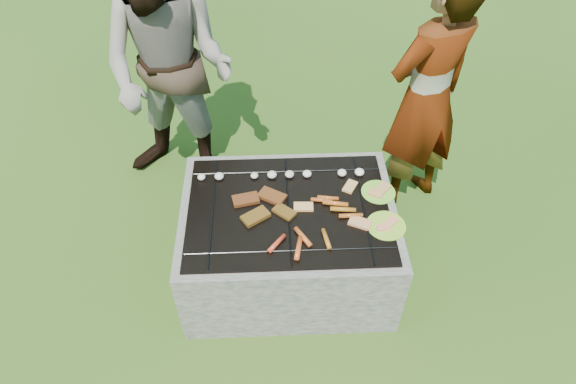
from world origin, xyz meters
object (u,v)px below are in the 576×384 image
Objects in this scene: bystander at (170,71)px; fire_pit at (288,243)px; plate_near at (386,226)px; plate_far at (379,192)px; cook at (426,98)px.

fire_pit is at bearing -32.70° from bystander.
bystander reaches higher than fire_pit.
plate_near is 0.12× the size of bystander.
fire_pit is at bearing 164.13° from plate_near.
bystander is at bearing 147.40° from plate_far.
plate_far is 0.73m from cook.
bystander is at bearing 139.72° from plate_near.
plate_near is 0.96m from cook.
fire_pit is 1.31m from cook.
cook is 1.72m from bystander.
fire_pit is 5.62× the size of plate_near.
plate_near is at bearing -90.23° from plate_far.
bystander reaches higher than plate_far.
plate_far is 0.13× the size of bystander.
cook is at bearing 9.44° from bystander.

